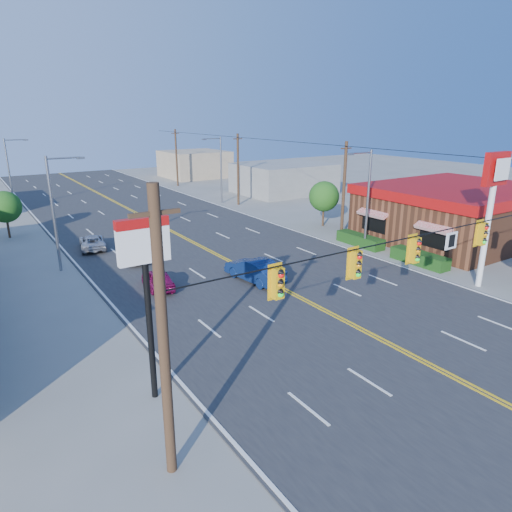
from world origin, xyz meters
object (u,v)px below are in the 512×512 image
car_silver (92,243)px  car_magenta (158,280)px  signal_span (430,258)px  kfc (455,212)px  kfc_pylon (492,193)px  pizza_hut_sign (146,273)px  car_white (137,252)px  car_blue (255,271)px

car_silver → car_magenta: bearing=106.3°
car_magenta → car_silver: (-1.17, 11.28, -0.04)m
signal_span → kfc: 23.47m
kfc_pylon → pizza_hut_sign: kfc_pylon is taller
signal_span → car_white: size_ratio=5.45×
kfc → car_magenta: bearing=173.9°
signal_span → car_magenta: size_ratio=6.76×
signal_span → kfc: size_ratio=1.49×
kfc → car_blue: (-20.60, 0.60, -1.62)m
car_magenta → car_blue: bearing=165.0°
signal_span → car_magenta: signal_span is taller
kfc → car_silver: bearing=152.9°
kfc → car_white: kfc is taller
car_magenta → car_white: bearing=-92.1°
kfc → car_blue: bearing=178.3°
pizza_hut_sign → signal_span: bearing=-20.2°
car_magenta → car_silver: car_magenta is taller
signal_span → car_silver: (-7.59, 26.11, -4.31)m
car_magenta → car_white: size_ratio=0.81×
kfc → car_silver: (-27.61, 14.11, -1.80)m
pizza_hut_sign → car_white: size_ratio=1.53×
car_magenta → pizza_hut_sign: bearing=73.5°
pizza_hut_sign → car_blue: 14.13m
car_magenta → kfc_pylon: bearing=154.2°
kfc → kfc_pylon: bearing=-138.0°
kfc → car_blue: kfc is taller
kfc_pylon → car_blue: kfc_pylon is taller
car_magenta → car_white: (0.91, 6.49, 0.03)m
signal_span → pizza_hut_sign: bearing=159.8°
kfc → pizza_hut_sign: 32.04m
kfc_pylon → pizza_hut_sign: size_ratio=1.24×
kfc_pylon → car_white: kfc_pylon is taller
car_blue → car_silver: (-7.01, 13.51, -0.19)m
signal_span → kfc_pylon: (11.12, 4.00, 1.16)m
car_white → signal_span: bearing=120.5°
pizza_hut_sign → car_magenta: 12.57m
signal_span → car_magenta: bearing=113.4°
pizza_hut_sign → car_silver: pizza_hut_sign is taller
kfc → signal_span: bearing=-149.1°
car_magenta → car_blue: car_blue is taller
kfc → kfc_pylon: kfc_pylon is taller
car_magenta → car_white: car_white is taller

